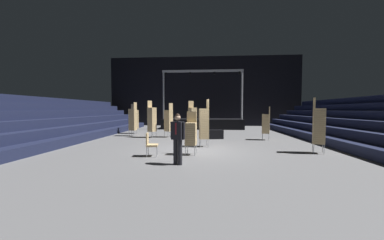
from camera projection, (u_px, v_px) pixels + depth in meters
ground_plane at (197, 151)px, 9.78m from camera, size 22.00×30.00×0.10m
arena_end_wall at (203, 91)px, 24.52m from camera, size 22.00×0.30×8.00m
bleacher_bank_left at (36, 119)px, 11.36m from camera, size 4.50×24.00×2.70m
bleacher_bank_right at (380, 121)px, 10.06m from camera, size 4.50×24.00×2.70m
stage_riser at (202, 123)px, 20.81m from camera, size 7.82×2.64×5.56m
man_with_tie at (178, 136)px, 7.13m from camera, size 0.55×0.38×1.74m
chair_stack_front_left at (192, 119)px, 14.46m from camera, size 0.62×0.62×2.48m
chair_stack_front_right at (152, 119)px, 14.12m from camera, size 0.59×0.59×2.48m
chair_stack_mid_left at (319, 125)px, 9.01m from camera, size 0.56×0.56×2.39m
chair_stack_mid_right at (135, 119)px, 16.49m from camera, size 0.62×0.62×2.31m
chair_stack_mid_centre at (191, 133)px, 8.72m from camera, size 0.48×0.48×1.79m
chair_stack_rear_left at (133, 119)px, 14.92m from camera, size 0.50×0.50×2.39m
chair_stack_rear_right at (266, 123)px, 12.98m from camera, size 0.55×0.55×2.05m
chair_stack_rear_centre at (204, 123)px, 10.58m from camera, size 0.52×0.52×2.39m
chair_stack_aisle_left at (169, 120)px, 14.29m from camera, size 0.59×0.59×2.31m
equipment_road_case at (216, 134)px, 13.59m from camera, size 1.00×0.77×0.57m
loose_chair_near_man at (150, 143)px, 8.43m from camera, size 0.49×0.49×0.95m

